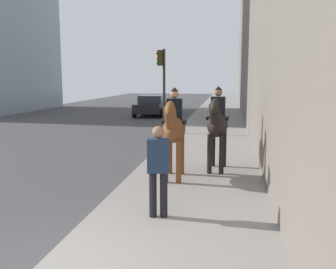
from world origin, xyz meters
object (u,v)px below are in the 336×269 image
at_px(mounted_horse_far, 217,124).
at_px(pedestrian_greeting, 158,165).
at_px(mounted_horse_near, 174,128).
at_px(car_near_lane, 151,105).
at_px(traffic_light_near_curb, 162,78).

bearing_deg(mounted_horse_far, pedestrian_greeting, -10.61).
height_order(mounted_horse_near, car_near_lane, mounted_horse_near).
bearing_deg(pedestrian_greeting, traffic_light_near_curb, -0.13).
xyz_separation_m(mounted_horse_near, car_near_lane, (17.09, 4.11, -0.68)).
xyz_separation_m(mounted_horse_near, pedestrian_greeting, (-2.70, -0.10, -0.33)).
distance_m(mounted_horse_far, car_near_lane, 16.85).
xyz_separation_m(pedestrian_greeting, car_near_lane, (19.79, 4.22, -0.35)).
distance_m(mounted_horse_near, car_near_lane, 17.59).
relative_size(pedestrian_greeting, traffic_light_near_curb, 0.43).
distance_m(mounted_horse_near, traffic_light_near_curb, 8.39).
bearing_deg(mounted_horse_near, car_near_lane, -168.66).
relative_size(mounted_horse_near, traffic_light_near_curb, 0.59).
distance_m(mounted_horse_far, pedestrian_greeting, 3.90).
bearing_deg(traffic_light_near_curb, car_near_lane, 14.93).
height_order(pedestrian_greeting, car_near_lane, pedestrian_greeting).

